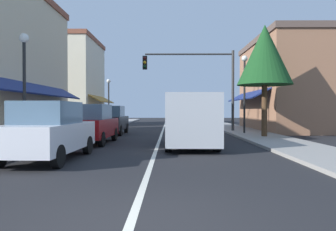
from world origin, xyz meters
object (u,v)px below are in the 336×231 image
at_px(street_lamp_right_mid, 244,82).
at_px(tree_right_near, 265,55).
at_px(parked_car_nearest_left, 49,131).
at_px(parked_car_second_left, 91,124).
at_px(traffic_signal_mast_arm, 200,75).
at_px(street_lamp_left_far, 109,94).
at_px(street_lamp_left_near, 24,71).
at_px(parked_car_third_left, 111,120).
at_px(van_in_lane, 190,119).

relative_size(street_lamp_right_mid, tree_right_near, 0.79).
relative_size(parked_car_nearest_left, parked_car_second_left, 1.00).
xyz_separation_m(street_lamp_right_mid, tree_right_near, (0.52, -2.37, 1.18)).
bearing_deg(traffic_signal_mast_arm, tree_right_near, -57.43).
height_order(parked_car_nearest_left, parked_car_second_left, same).
height_order(parked_car_second_left, street_lamp_right_mid, street_lamp_right_mid).
xyz_separation_m(parked_car_nearest_left, traffic_signal_mast_arm, (5.72, 12.21, 2.99)).
bearing_deg(parked_car_second_left, street_lamp_left_far, 99.03).
distance_m(parked_car_nearest_left, parked_car_second_left, 4.91).
bearing_deg(street_lamp_right_mid, traffic_signal_mast_arm, 136.90).
distance_m(traffic_signal_mast_arm, tree_right_near, 5.57).
distance_m(parked_car_nearest_left, street_lamp_left_far, 18.72).
bearing_deg(street_lamp_left_near, street_lamp_left_far, 89.18).
bearing_deg(traffic_signal_mast_arm, street_lamp_left_near, -128.80).
relative_size(traffic_signal_mast_arm, street_lamp_right_mid, 1.29).
xyz_separation_m(parked_car_second_left, street_lamp_left_near, (-2.02, -2.22, 2.16)).
bearing_deg(parked_car_second_left, traffic_signal_mast_arm, 53.86).
relative_size(parked_car_third_left, tree_right_near, 0.68).
bearing_deg(street_lamp_left_near, van_in_lane, 7.93).
xyz_separation_m(van_in_lane, traffic_signal_mast_arm, (1.22, 8.62, 2.72)).
bearing_deg(tree_right_near, street_lamp_left_far, 133.43).
height_order(parked_car_nearest_left, street_lamp_left_near, street_lamp_left_near).
bearing_deg(parked_car_third_left, street_lamp_left_far, 101.64).
height_order(traffic_signal_mast_arm, street_lamp_left_far, traffic_signal_mast_arm).
bearing_deg(parked_car_third_left, parked_car_nearest_left, -89.63).
relative_size(parked_car_third_left, van_in_lane, 0.79).
bearing_deg(tree_right_near, van_in_lane, -136.74).
relative_size(van_in_lane, street_lamp_left_near, 1.16).
bearing_deg(traffic_signal_mast_arm, street_lamp_right_mid, -43.10).
distance_m(parked_car_second_left, street_lamp_left_far, 13.89).
distance_m(parked_car_second_left, street_lamp_left_near, 3.70).
bearing_deg(parked_car_third_left, street_lamp_left_near, -103.53).
bearing_deg(parked_car_second_left, van_in_lane, -15.16).
xyz_separation_m(van_in_lane, street_lamp_right_mid, (3.68, 6.32, 2.09)).
bearing_deg(tree_right_near, parked_car_nearest_left, -139.11).
xyz_separation_m(parked_car_third_left, street_lamp_left_far, (-1.65, 8.07, 2.02)).
height_order(van_in_lane, street_lamp_right_mid, street_lamp_right_mid).
xyz_separation_m(parked_car_second_left, street_lamp_left_far, (-1.79, 13.63, 2.02)).
relative_size(parked_car_second_left, traffic_signal_mast_arm, 0.67).
distance_m(parked_car_nearest_left, tree_right_near, 12.05).
distance_m(street_lamp_right_mid, street_lamp_left_far, 13.13).
height_order(traffic_signal_mast_arm, street_lamp_right_mid, traffic_signal_mast_arm).
relative_size(street_lamp_left_far, tree_right_near, 0.70).
xyz_separation_m(parked_car_second_left, street_lamp_right_mid, (8.10, 5.00, 2.36)).
distance_m(parked_car_third_left, traffic_signal_mast_arm, 6.74).
distance_m(van_in_lane, street_lamp_left_near, 6.77).
xyz_separation_m(van_in_lane, tree_right_near, (4.20, 3.95, 3.28)).
distance_m(street_lamp_left_near, street_lamp_right_mid, 12.43).
distance_m(street_lamp_left_near, tree_right_near, 11.78).
bearing_deg(street_lamp_left_far, parked_car_nearest_left, -84.73).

